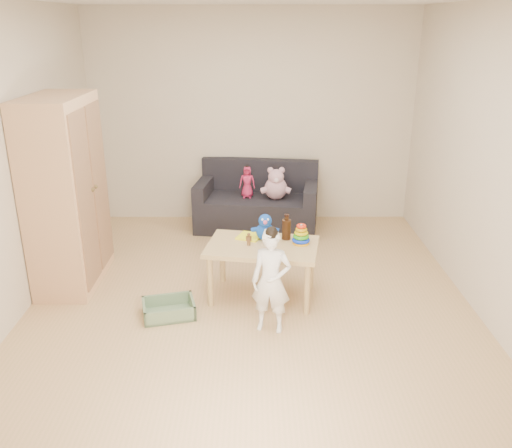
{
  "coord_description": "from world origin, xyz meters",
  "views": [
    {
      "loc": [
        0.04,
        -4.47,
        2.42
      ],
      "look_at": [
        0.05,
        0.25,
        0.65
      ],
      "focal_mm": 38.0,
      "sensor_mm": 36.0,
      "label": 1
    }
  ],
  "objects_px": {
    "wardrobe": "(66,193)",
    "toddler": "(271,282)",
    "sofa": "(257,213)",
    "play_table": "(262,271)"
  },
  "relations": [
    {
      "from": "wardrobe",
      "to": "toddler",
      "type": "bearing_deg",
      "value": -25.78
    },
    {
      "from": "sofa",
      "to": "toddler",
      "type": "xyz_separation_m",
      "value": [
        0.11,
        -2.36,
        0.23
      ]
    },
    {
      "from": "wardrobe",
      "to": "play_table",
      "type": "bearing_deg",
      "value": -10.62
    },
    {
      "from": "wardrobe",
      "to": "play_table",
      "type": "distance_m",
      "value": 1.99
    },
    {
      "from": "sofa",
      "to": "play_table",
      "type": "xyz_separation_m",
      "value": [
        0.04,
        -1.78,
        0.06
      ]
    },
    {
      "from": "sofa",
      "to": "play_table",
      "type": "distance_m",
      "value": 1.78
    },
    {
      "from": "wardrobe",
      "to": "sofa",
      "type": "distance_m",
      "value": 2.41
    },
    {
      "from": "sofa",
      "to": "play_table",
      "type": "height_order",
      "value": "play_table"
    },
    {
      "from": "sofa",
      "to": "toddler",
      "type": "relative_size",
      "value": 1.68
    },
    {
      "from": "play_table",
      "to": "toddler",
      "type": "bearing_deg",
      "value": -83.76
    }
  ]
}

